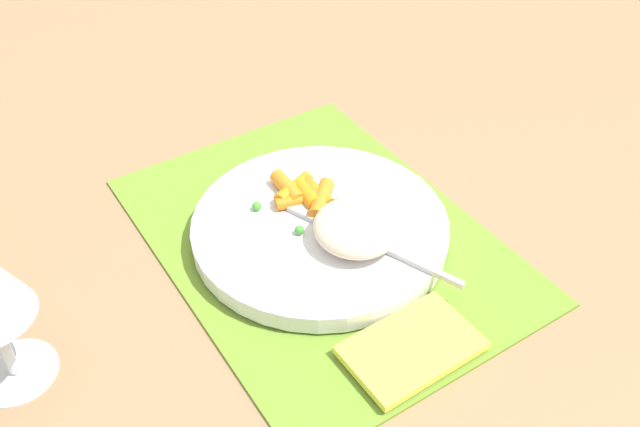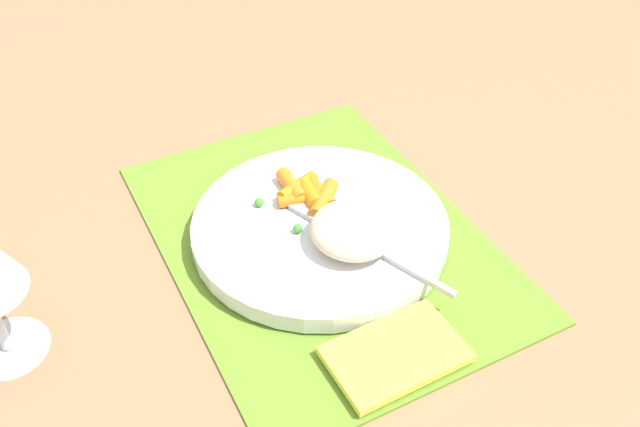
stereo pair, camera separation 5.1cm
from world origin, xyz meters
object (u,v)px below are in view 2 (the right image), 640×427
carrot_portion (308,193)px  napkin (396,354)px  fork (352,237)px  plate (320,228)px  rice_mound (353,230)px

carrot_portion → napkin: (-0.21, 0.02, -0.02)m
napkin → fork: bearing=-12.8°
carrot_portion → plate: bearing=172.0°
napkin → plate: bearing=-4.9°
rice_mound → napkin: size_ratio=0.74×
plate → napkin: bearing=175.1°
plate → napkin: (-0.17, 0.01, -0.01)m
fork → napkin: fork is taller
plate → fork: size_ratio=1.40×
fork → napkin: (-0.13, 0.03, -0.02)m
rice_mound → carrot_portion: rice_mound is taller
carrot_portion → napkin: 0.21m
rice_mound → carrot_portion: (0.08, 0.01, -0.01)m
plate → carrot_portion: (0.04, -0.01, 0.02)m
plate → fork: 0.04m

